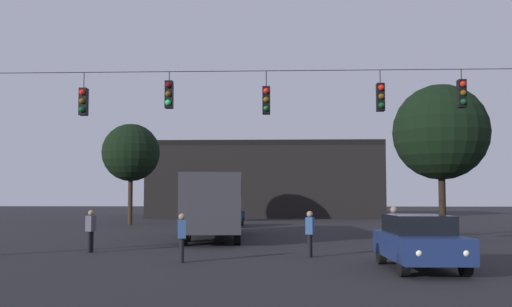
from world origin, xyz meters
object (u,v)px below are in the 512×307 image
at_px(car_near_right, 419,241).
at_px(tree_left_silhouette, 441,132).
at_px(tree_behind_building, 131,153).
at_px(pedestrian_crossing_center, 310,231).
at_px(city_bus, 214,200).
at_px(pedestrian_near_bus, 394,229).
at_px(pedestrian_crossing_left, 182,235).
at_px(pedestrian_crossing_right, 91,229).
at_px(car_far_left, 226,215).

relative_size(car_near_right, tree_left_silhouette, 0.57).
bearing_deg(tree_behind_building, pedestrian_crossing_center, -62.20).
xyz_separation_m(car_near_right, pedestrian_crossing_center, (-2.90, 3.30, 0.07)).
bearing_deg(car_near_right, city_bus, 120.31).
bearing_deg(city_bus, pedestrian_near_bus, -52.40).
height_order(pedestrian_crossing_left, tree_left_silhouette, tree_left_silhouette).
distance_m(car_near_right, pedestrian_crossing_right, 11.78).
bearing_deg(pedestrian_near_bus, car_near_right, -87.66).
distance_m(pedestrian_crossing_right, pedestrian_near_bus, 10.80).
height_order(pedestrian_crossing_left, pedestrian_crossing_center, pedestrian_crossing_center).
bearing_deg(pedestrian_near_bus, car_far_left, 110.62).
bearing_deg(car_near_right, tree_left_silhouette, 72.73).
bearing_deg(tree_left_silhouette, car_far_left, 141.67).
relative_size(city_bus, pedestrian_near_bus, 6.55).
bearing_deg(car_near_right, tree_behind_building, 119.81).
distance_m(pedestrian_crossing_left, pedestrian_crossing_center, 4.41).
distance_m(car_far_left, pedestrian_crossing_left, 21.21).
distance_m(city_bus, pedestrian_crossing_center, 9.90).
relative_size(pedestrian_crossing_left, pedestrian_near_bus, 0.89).
bearing_deg(tree_left_silhouette, city_bus, -173.53).
relative_size(car_near_right, pedestrian_near_bus, 2.57).
bearing_deg(pedestrian_crossing_center, city_bus, 115.44).
relative_size(tree_left_silhouette, tree_behind_building, 1.07).
relative_size(city_bus, tree_behind_building, 1.56).
height_order(pedestrian_crossing_left, pedestrian_crossing_right, pedestrian_crossing_right).
xyz_separation_m(car_near_right, pedestrian_crossing_right, (-10.81, 4.70, 0.06)).
xyz_separation_m(pedestrian_crossing_right, tree_left_silhouette, (14.99, 8.77, 4.38)).
relative_size(pedestrian_crossing_right, tree_behind_building, 0.21).
bearing_deg(car_far_left, pedestrian_crossing_center, -76.64).
height_order(city_bus, car_near_right, city_bus).
height_order(pedestrian_crossing_right, tree_behind_building, tree_behind_building).
relative_size(pedestrian_crossing_center, pedestrian_crossing_right, 1.00).
xyz_separation_m(pedestrian_crossing_left, tree_behind_building, (-7.62, 23.88, 4.25)).
bearing_deg(car_far_left, pedestrian_crossing_right, -100.36).
bearing_deg(city_bus, pedestrian_crossing_left, -88.99).
height_order(city_bus, tree_behind_building, tree_behind_building).
bearing_deg(pedestrian_crossing_left, pedestrian_near_bus, 13.04).
distance_m(car_near_right, tree_left_silhouette, 14.79).
height_order(pedestrian_crossing_center, tree_left_silhouette, tree_left_silhouette).
xyz_separation_m(pedestrian_crossing_center, tree_left_silhouette, (7.09, 10.18, 4.38)).
relative_size(car_far_left, pedestrian_crossing_center, 2.90).
relative_size(pedestrian_crossing_center, pedestrian_near_bus, 0.90).
distance_m(pedestrian_crossing_center, tree_behind_building, 25.35).
distance_m(pedestrian_crossing_center, pedestrian_crossing_right, 8.03).
distance_m(city_bus, pedestrian_crossing_right, 8.41).
xyz_separation_m(city_bus, pedestrian_crossing_right, (-3.68, -7.49, -1.01)).
relative_size(city_bus, car_near_right, 2.54).
bearing_deg(pedestrian_crossing_left, tree_behind_building, 107.69).
distance_m(city_bus, tree_left_silhouette, 11.88).
xyz_separation_m(car_near_right, pedestrian_crossing_left, (-6.94, 1.53, 0.05)).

